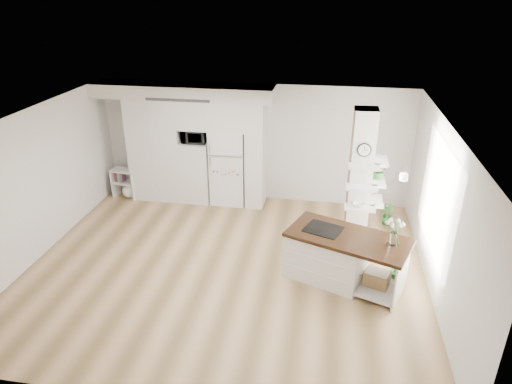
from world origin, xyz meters
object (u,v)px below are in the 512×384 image
at_px(refrigerator, 229,166).
at_px(floor_plant_a, 399,270).
at_px(bookshelf, 127,185).
at_px(kitchen_island, 334,254).

relative_size(refrigerator, floor_plant_a, 3.30).
height_order(refrigerator, floor_plant_a, refrigerator).
xyz_separation_m(bookshelf, floor_plant_a, (5.97, -2.51, -0.04)).
bearing_deg(bookshelf, refrigerator, 11.82).
relative_size(kitchen_island, bookshelf, 3.13).
relative_size(refrigerator, bookshelf, 2.51).
relative_size(refrigerator, kitchen_island, 0.80).
distance_m(bookshelf, floor_plant_a, 6.48).
height_order(kitchen_island, bookshelf, kitchen_island).
bearing_deg(refrigerator, bookshelf, -175.63).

